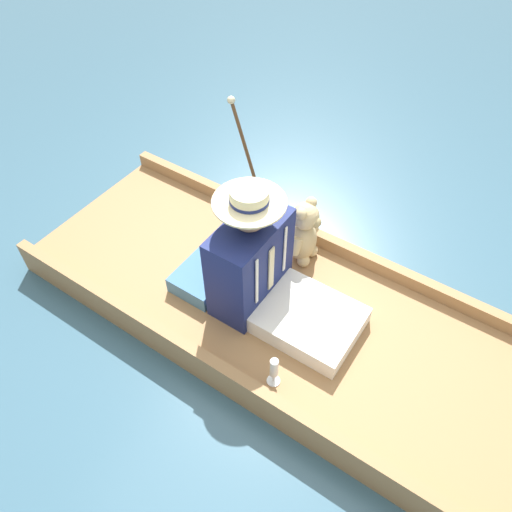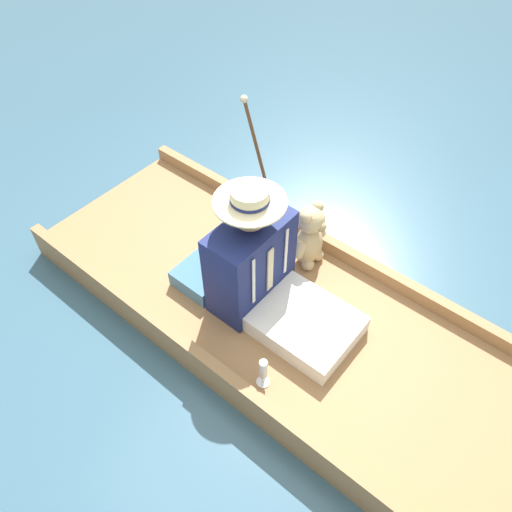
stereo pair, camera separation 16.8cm
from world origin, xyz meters
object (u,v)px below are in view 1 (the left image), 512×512
wine_glass (274,370)px  walking_cane (248,158)px  teddy_bear (304,233)px  seated_person (265,272)px

wine_glass → walking_cane: size_ratio=0.22×
wine_glass → teddy_bear: bearing=-159.2°
seated_person → wine_glass: 0.51m
seated_person → walking_cane: 0.71m
seated_person → wine_glass: seated_person is taller
seated_person → walking_cane: (-0.50, -0.44, 0.23)m
teddy_bear → wine_glass: (0.79, 0.30, -0.09)m
seated_person → walking_cane: walking_cane is taller
teddy_bear → walking_cane: 0.54m
wine_glass → walking_cane: walking_cane is taller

